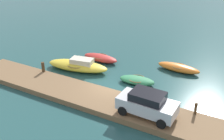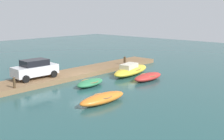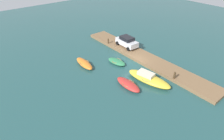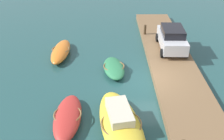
% 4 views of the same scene
% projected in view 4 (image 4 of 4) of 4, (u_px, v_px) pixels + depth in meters
% --- Properties ---
extents(ground_plane, '(84.00, 84.00, 0.00)m').
position_uv_depth(ground_plane, '(147.00, 82.00, 17.34)').
color(ground_plane, '#234C4C').
extents(dock_platform, '(23.99, 3.17, 0.44)m').
position_uv_depth(dock_platform, '(178.00, 79.00, 17.25)').
color(dock_platform, brown).
rests_on(dock_platform, ground_plane).
extents(rowboat_red, '(3.73, 1.47, 0.67)m').
position_uv_depth(rowboat_red, '(68.00, 117.00, 13.91)').
color(rowboat_red, '#B72D28').
rests_on(rowboat_red, ground_plane).
extents(rowboat_orange, '(4.02, 1.44, 0.69)m').
position_uv_depth(rowboat_orange, '(61.00, 51.00, 20.40)').
color(rowboat_orange, orange).
rests_on(rowboat_orange, ground_plane).
extents(dinghy_green, '(3.19, 1.74, 0.57)m').
position_uv_depth(dinghy_green, '(114.00, 68.00, 18.35)').
color(dinghy_green, '#2D7A4C').
rests_on(dinghy_green, ground_plane).
extents(motorboat_yellow, '(6.13, 2.98, 1.20)m').
position_uv_depth(motorboat_yellow, '(121.00, 125.00, 13.18)').
color(motorboat_yellow, gold).
rests_on(motorboat_yellow, ground_plane).
extents(mooring_post_mid_west, '(0.20, 0.20, 0.83)m').
position_uv_depth(mooring_post_mid_west, '(145.00, 30.00, 22.82)').
color(mooring_post_mid_west, '#47331E').
rests_on(mooring_post_mid_west, dock_platform).
extents(parked_car, '(3.99, 2.06, 1.71)m').
position_uv_depth(parked_car, '(172.00, 38.00, 20.13)').
color(parked_car, silver).
rests_on(parked_car, dock_platform).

